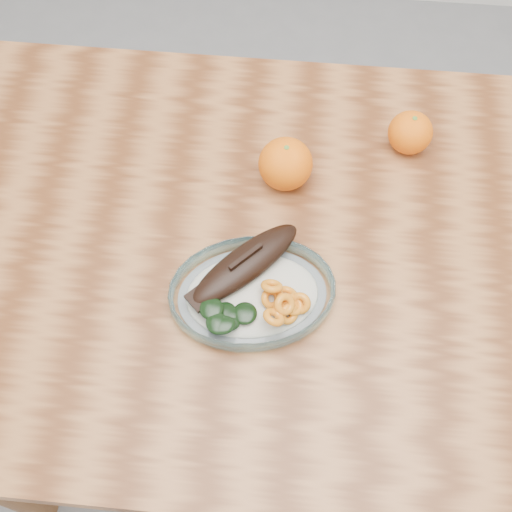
% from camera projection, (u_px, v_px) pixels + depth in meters
% --- Properties ---
extents(ground, '(3.00, 3.00, 0.00)m').
position_uv_depth(ground, '(282.00, 389.00, 1.66)').
color(ground, slate).
rests_on(ground, ground).
extents(dining_table, '(1.20, 0.80, 0.75)m').
position_uv_depth(dining_table, '(296.00, 278.00, 1.09)').
color(dining_table, '#5B2F15').
rests_on(dining_table, ground).
extents(plated_meal, '(0.53, 0.53, 0.07)m').
position_uv_depth(plated_meal, '(252.00, 291.00, 0.95)').
color(plated_meal, white).
rests_on(plated_meal, dining_table).
extents(orange_left, '(0.09, 0.09, 0.09)m').
position_uv_depth(orange_left, '(286.00, 164.00, 1.03)').
color(orange_left, '#FF5205').
rests_on(orange_left, dining_table).
extents(orange_right, '(0.07, 0.07, 0.07)m').
position_uv_depth(orange_right, '(410.00, 133.00, 1.06)').
color(orange_right, '#FF5205').
rests_on(orange_right, dining_table).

